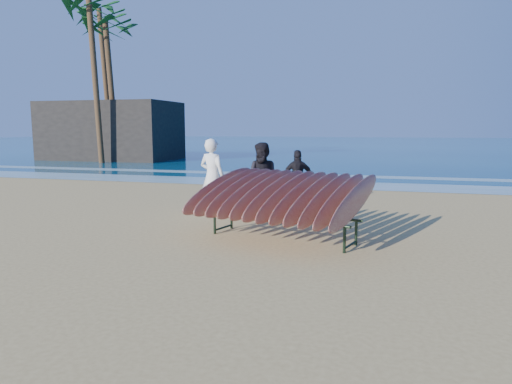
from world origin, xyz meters
TOP-DOWN VIEW (x-y plane):
  - ground at (0.00, 0.00)m, footprint 120.00×120.00m
  - ocean at (0.00, 55.00)m, footprint 160.00×160.00m
  - foam_near at (0.00, 10.00)m, footprint 160.00×160.00m
  - foam_far at (0.00, 13.50)m, footprint 160.00×160.00m
  - surfboard_rack at (0.60, 0.65)m, footprint 3.80×3.51m
  - person_white at (-1.82, 3.00)m, footprint 0.83×0.65m
  - person_dark_a at (-0.45, 3.18)m, footprint 0.99×0.80m
  - person_dark_b at (0.17, 4.84)m, footprint 1.04×0.66m
  - building at (-16.29, 20.74)m, footprint 9.21×5.11m
  - palm_left at (-15.00, 17.20)m, footprint 5.20×5.20m
  - palm_mid at (-14.80, 18.63)m, footprint 5.20×5.20m
  - palm_right at (-17.33, 21.88)m, footprint 5.20×5.20m

SIDE VIEW (x-z plane):
  - ground at x=0.00m, z-range 0.00..0.00m
  - ocean at x=0.00m, z-range 0.01..0.01m
  - foam_far at x=0.00m, z-range 0.01..0.01m
  - foam_near at x=0.00m, z-range 0.01..0.01m
  - person_dark_b at x=0.17m, z-range 0.00..1.65m
  - surfboard_rack at x=0.60m, z-range 0.17..1.69m
  - person_dark_a at x=-0.45m, z-range 0.00..1.92m
  - person_white at x=-1.82m, z-range 0.00..2.01m
  - building at x=-16.29m, z-range 0.00..4.09m
  - palm_mid at x=-14.80m, z-range 3.77..13.12m
  - palm_left at x=-15.00m, z-range 4.26..14.64m
  - palm_right at x=-17.33m, z-range 4.50..15.38m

